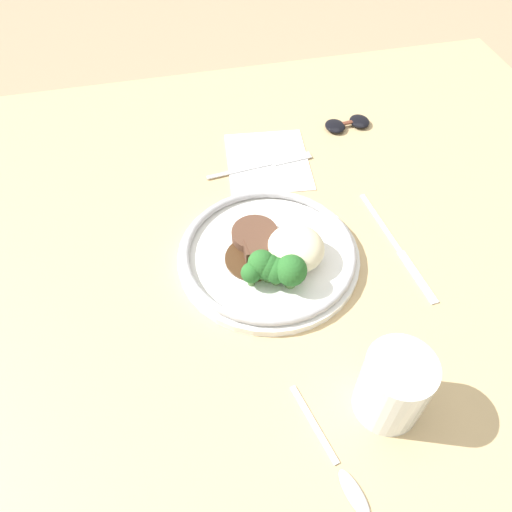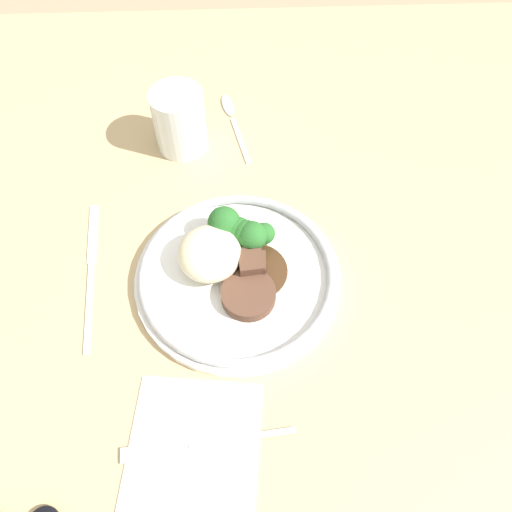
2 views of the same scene
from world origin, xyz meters
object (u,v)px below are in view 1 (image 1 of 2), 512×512
Objects in this scene: juice_glass at (393,388)px; knife at (398,249)px; sunglasses at (347,124)px; spoon at (343,475)px; fork at (270,164)px; plate at (272,254)px.

juice_glass reaches higher than knife.
sunglasses is (-0.31, 0.03, 0.01)m from knife.
sunglasses is (-0.59, 0.22, 0.00)m from spoon.
sunglasses reaches higher than knife.
juice_glass is 0.55m from sunglasses.
fork and spoon have the same top height.
juice_glass is 0.51× the size of fork.
spoon is (0.52, -0.05, -0.00)m from fork.
sunglasses is at bearing 142.60° from plate.
plate is at bearing 167.40° from spoon.
sunglasses is at bearing 169.44° from knife.
juice_glass is 1.08× the size of sunglasses.
plate is 0.31m from spoon.
juice_glass is 0.11m from spoon.
fork is (-0.21, 0.05, -0.02)m from plate.
sunglasses is at bearing 18.22° from fork.
spoon is at bearing -24.38° from sunglasses.
sunglasses is (-0.29, 0.22, -0.01)m from plate.
knife is 0.31m from sunglasses.
spoon is 1.79× the size of sunglasses.
spoon is (0.29, -0.19, 0.00)m from knife.
fork is 0.27m from knife.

